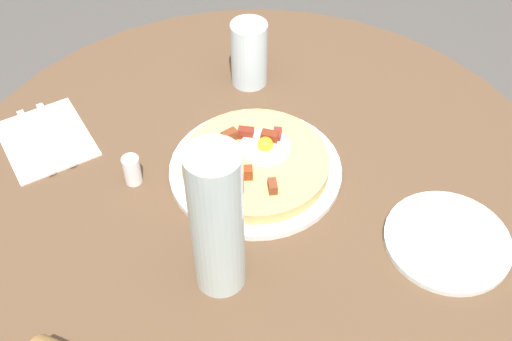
{
  "coord_description": "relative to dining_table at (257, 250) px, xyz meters",
  "views": [
    {
      "loc": [
        0.36,
        0.58,
        1.52
      ],
      "look_at": [
        -0.01,
        -0.01,
        0.77
      ],
      "focal_mm": 44.39,
      "sensor_mm": 36.0,
      "label": 1
    }
  ],
  "objects": [
    {
      "name": "salt_shaker",
      "position": [
        0.17,
        -0.11,
        0.2
      ],
      "size": [
        0.03,
        0.03,
        0.05
      ],
      "primitive_type": "cylinder",
      "color": "white",
      "rests_on": "dining_table"
    },
    {
      "name": "dining_table",
      "position": [
        0.0,
        0.0,
        0.0
      ],
      "size": [
        1.04,
        1.04,
        0.75
      ],
      "color": "brown",
      "rests_on": "ground_plane"
    },
    {
      "name": "pizza_plate",
      "position": [
        -0.01,
        -0.03,
        0.18
      ],
      "size": [
        0.28,
        0.28,
        0.01
      ],
      "primitive_type": "cylinder",
      "color": "white",
      "rests_on": "dining_table"
    },
    {
      "name": "napkin",
      "position": [
        0.26,
        -0.28,
        0.18
      ],
      "size": [
        0.14,
        0.17,
        0.0
      ],
      "primitive_type": "cube",
      "rotation": [
        0.0,
        0.0,
        1.55
      ],
      "color": "white",
      "rests_on": "dining_table"
    },
    {
      "name": "fork",
      "position": [
        0.27,
        -0.28,
        0.19
      ],
      "size": [
        0.02,
        0.18,
        0.0
      ],
      "primitive_type": "cube",
      "rotation": [
        0.0,
        0.0,
        1.55
      ],
      "color": "silver",
      "rests_on": "napkin"
    },
    {
      "name": "water_bottle",
      "position": [
        0.14,
        0.12,
        0.3
      ],
      "size": [
        0.07,
        0.07,
        0.25
      ],
      "primitive_type": "cylinder",
      "color": "silver",
      "rests_on": "dining_table"
    },
    {
      "name": "knife",
      "position": [
        0.24,
        -0.28,
        0.19
      ],
      "size": [
        0.02,
        0.18,
        0.0
      ],
      "primitive_type": "cube",
      "rotation": [
        0.0,
        0.0,
        1.55
      ],
      "color": "silver",
      "rests_on": "napkin"
    },
    {
      "name": "bread_plate",
      "position": [
        -0.18,
        0.25,
        0.18
      ],
      "size": [
        0.19,
        0.19,
        0.01
      ],
      "primitive_type": "cylinder",
      "color": "silver",
      "rests_on": "dining_table"
    },
    {
      "name": "breakfast_pizza",
      "position": [
        -0.02,
        -0.03,
        0.2
      ],
      "size": [
        0.24,
        0.24,
        0.04
      ],
      "color": "tan",
      "rests_on": "pizza_plate"
    },
    {
      "name": "water_glass",
      "position": [
        -0.13,
        -0.24,
        0.24
      ],
      "size": [
        0.07,
        0.07,
        0.13
      ],
      "primitive_type": "cylinder",
      "color": "silver",
      "rests_on": "dining_table"
    }
  ]
}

